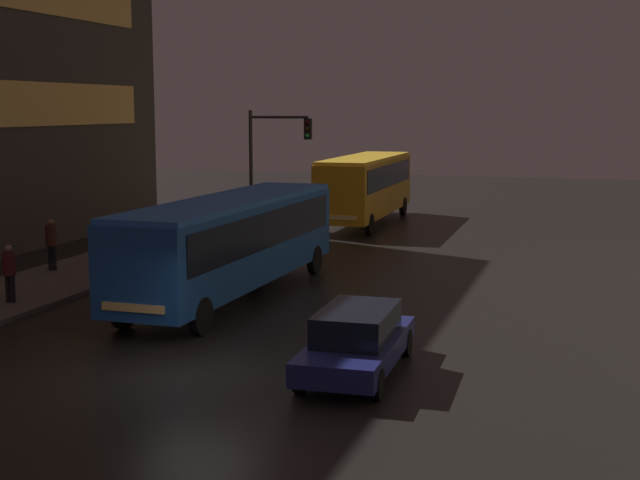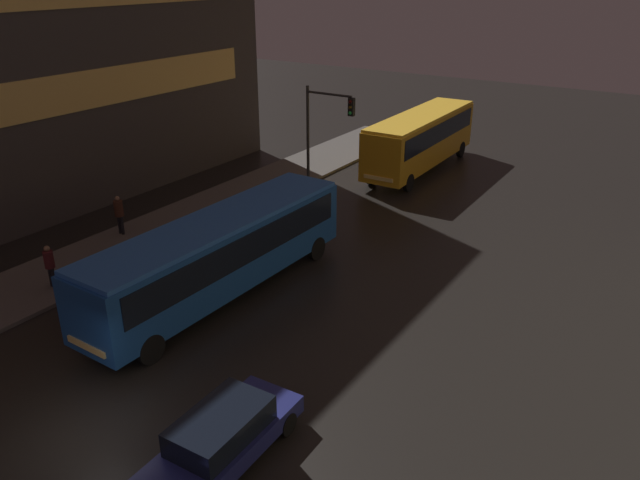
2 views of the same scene
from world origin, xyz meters
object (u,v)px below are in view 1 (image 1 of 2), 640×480
at_px(pedestrian_near, 9,268).
at_px(bus_far, 366,182).
at_px(bus_near, 232,236).
at_px(traffic_light_main, 272,153).
at_px(pedestrian_mid, 51,239).
at_px(car_taxi, 357,340).

bearing_deg(pedestrian_near, bus_far, -159.07).
relative_size(bus_near, traffic_light_main, 2.10).
xyz_separation_m(bus_near, pedestrian_mid, (-7.58, 1.66, -0.66)).
distance_m(bus_far, traffic_light_main, 7.53).
bearing_deg(car_taxi, pedestrian_mid, -33.59).
bearing_deg(bus_far, traffic_light_main, 69.22).
height_order(bus_far, pedestrian_near, bus_far).
relative_size(bus_near, pedestrian_near, 7.01).
height_order(bus_near, pedestrian_near, bus_near).
bearing_deg(bus_near, bus_far, -87.35).
bearing_deg(pedestrian_near, car_taxi, 108.11).
height_order(bus_near, pedestrian_mid, bus_near).
bearing_deg(pedestrian_mid, car_taxi, -133.56).
relative_size(car_taxi, pedestrian_mid, 2.63).
height_order(pedestrian_near, pedestrian_mid, pedestrian_mid).
relative_size(pedestrian_near, pedestrian_mid, 0.94).
bearing_deg(bus_far, bus_near, 90.61).
bearing_deg(bus_far, pedestrian_mid, 66.31).
height_order(bus_far, car_taxi, bus_far).
bearing_deg(car_taxi, bus_far, -77.83).
bearing_deg(car_taxi, traffic_light_main, -66.22).
height_order(bus_near, traffic_light_main, traffic_light_main).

